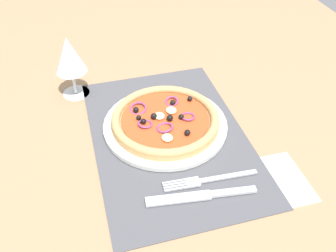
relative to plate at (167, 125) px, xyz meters
The scene contains 8 objects.
ground_plane 3.75cm from the plate, behind, with size 190.00×140.00×2.40cm, color #9E7A56.
placemat 3.19cm from the plate, behind, with size 47.56×31.40×0.40cm, color #4C4C51.
plate is the anchor object (origin of this frame).
pizza 1.58cm from the plate, 67.08° to the left, with size 22.91×22.91×2.66cm.
fork 17.03cm from the plate, behind, with size 2.53×18.06×0.44cm.
knife 20.03cm from the plate, behind, with size 4.16×20.05×0.62cm.
wine_glass 27.01cm from the plate, 44.27° to the left, with size 7.20×7.20×14.90cm.
napkin 25.36cm from the plate, 142.46° to the right, with size 12.69×11.42×0.36cm, color white.
Camera 1 is at (-56.76, 16.09, 54.09)cm, focal length 40.71 mm.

